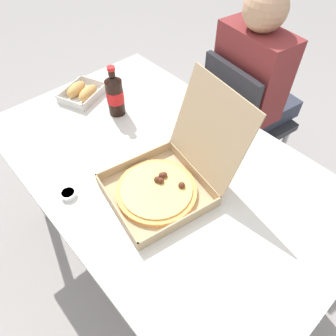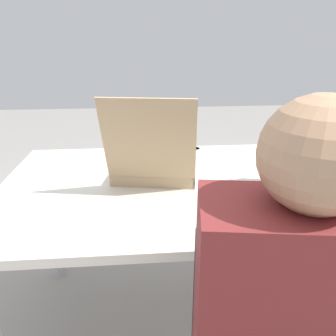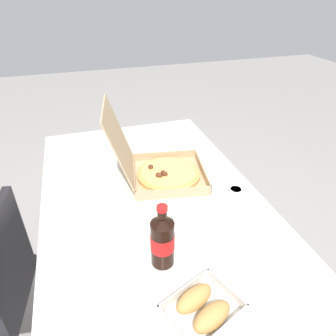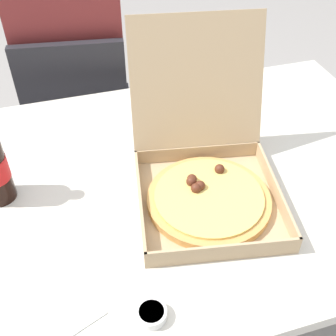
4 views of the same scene
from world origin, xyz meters
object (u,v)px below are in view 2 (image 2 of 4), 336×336
object	(u,v)px
bread_side_box	(324,171)
paper_menu	(239,155)
cola_bottle	(282,161)
pizza_box_open	(156,164)
dipping_sauce_cup	(195,150)

from	to	relation	value
bread_side_box	paper_menu	world-z (taller)	bread_side_box
bread_side_box	cola_bottle	distance (m)	0.22
pizza_box_open	cola_bottle	distance (m)	0.48
bread_side_box	dipping_sauce_cup	xyz separation A→B (m)	(0.46, -0.34, -0.01)
dipping_sauce_cup	cola_bottle	bearing A→B (deg)	123.26
bread_side_box	dipping_sauce_cup	bearing A→B (deg)	-36.67
dipping_sauce_cup	paper_menu	bearing A→B (deg)	163.19
bread_side_box	dipping_sauce_cup	distance (m)	0.58
bread_side_box	dipping_sauce_cup	size ratio (longest dim) A/B	4.15
pizza_box_open	bread_side_box	world-z (taller)	pizza_box_open
cola_bottle	paper_menu	bearing A→B (deg)	-80.18
pizza_box_open	paper_menu	bearing A→B (deg)	-152.59
pizza_box_open	paper_menu	distance (m)	0.46
cola_bottle	dipping_sauce_cup	distance (m)	0.48
pizza_box_open	dipping_sauce_cup	size ratio (longest dim) A/B	8.25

